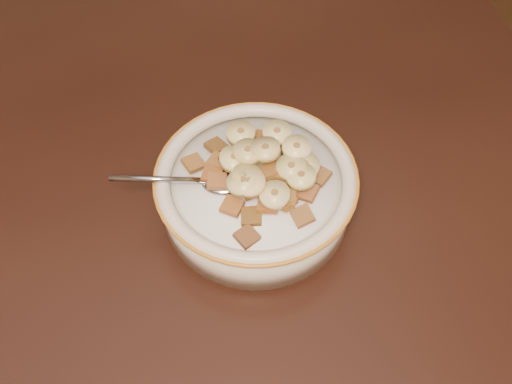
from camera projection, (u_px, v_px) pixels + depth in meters
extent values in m
cube|color=black|center=(10.00, 247.00, 0.64)|extent=(1.44, 0.97, 0.04)
cube|color=black|center=(76.00, 45.00, 1.27)|extent=(0.47, 0.47, 0.89)
cylinder|color=silver|center=(256.00, 195.00, 0.62)|extent=(0.21, 0.21, 0.05)
cylinder|color=white|center=(256.00, 181.00, 0.60)|extent=(0.17, 0.17, 0.00)
ellipsoid|color=#91929B|center=(225.00, 181.00, 0.60)|extent=(0.05, 0.04, 0.01)
cube|color=brown|center=(251.00, 216.00, 0.57)|extent=(0.02, 0.02, 0.01)
cube|color=#996819|center=(285.00, 201.00, 0.57)|extent=(0.03, 0.03, 0.01)
cube|color=#9A6920|center=(242.00, 160.00, 0.59)|extent=(0.02, 0.02, 0.01)
cube|color=brown|center=(291.00, 181.00, 0.59)|extent=(0.03, 0.03, 0.01)
cube|color=brown|center=(242.00, 170.00, 0.58)|extent=(0.03, 0.03, 0.01)
cube|color=#9D5620|center=(268.00, 204.00, 0.57)|extent=(0.03, 0.03, 0.01)
cube|color=brown|center=(230.00, 161.00, 0.59)|extent=(0.02, 0.02, 0.01)
cube|color=brown|center=(302.00, 216.00, 0.57)|extent=(0.02, 0.02, 0.01)
cube|color=#9A5A2E|center=(307.00, 192.00, 0.58)|extent=(0.03, 0.03, 0.01)
cube|color=brown|center=(285.00, 173.00, 0.59)|extent=(0.03, 0.03, 0.01)
cube|color=brown|center=(247.00, 237.00, 0.56)|extent=(0.03, 0.03, 0.01)
cube|color=brown|center=(245.00, 150.00, 0.61)|extent=(0.03, 0.03, 0.01)
cube|color=brown|center=(286.00, 144.00, 0.62)|extent=(0.02, 0.02, 0.01)
cube|color=olive|center=(218.00, 161.00, 0.60)|extent=(0.03, 0.03, 0.01)
cube|color=brown|center=(319.00, 176.00, 0.60)|extent=(0.03, 0.03, 0.01)
cube|color=brown|center=(212.00, 174.00, 0.59)|extent=(0.03, 0.03, 0.01)
cube|color=brown|center=(251.00, 189.00, 0.57)|extent=(0.02, 0.02, 0.01)
cube|color=brown|center=(274.00, 167.00, 0.59)|extent=(0.03, 0.03, 0.01)
cube|color=brown|center=(261.00, 138.00, 0.62)|extent=(0.03, 0.03, 0.01)
cube|color=brown|center=(216.00, 146.00, 0.62)|extent=(0.03, 0.03, 0.01)
cube|color=brown|center=(194.00, 163.00, 0.61)|extent=(0.03, 0.03, 0.01)
cube|color=brown|center=(268.00, 171.00, 0.58)|extent=(0.03, 0.03, 0.01)
cube|color=brown|center=(286.00, 197.00, 0.57)|extent=(0.03, 0.03, 0.01)
cube|color=brown|center=(289.00, 146.00, 0.62)|extent=(0.02, 0.02, 0.01)
cube|color=#935C2B|center=(232.00, 206.00, 0.57)|extent=(0.03, 0.03, 0.01)
cube|color=brown|center=(217.00, 181.00, 0.59)|extent=(0.02, 0.02, 0.01)
cylinder|color=tan|center=(247.00, 177.00, 0.57)|extent=(0.04, 0.04, 0.01)
cylinder|color=#FBD681|center=(250.00, 183.00, 0.56)|extent=(0.04, 0.04, 0.01)
cylinder|color=#C9BE79|center=(265.00, 150.00, 0.58)|extent=(0.04, 0.04, 0.02)
cylinder|color=#F7EBA0|center=(275.00, 195.00, 0.56)|extent=(0.04, 0.03, 0.01)
cylinder|color=#D1BA69|center=(248.00, 152.00, 0.58)|extent=(0.04, 0.04, 0.01)
cylinder|color=#E3D080|center=(241.00, 134.00, 0.61)|extent=(0.04, 0.04, 0.01)
cylinder|color=#EBDE7B|center=(291.00, 168.00, 0.58)|extent=(0.04, 0.04, 0.01)
cylinder|color=#F6E195|center=(242.00, 182.00, 0.56)|extent=(0.04, 0.04, 0.02)
cylinder|color=beige|center=(297.00, 148.00, 0.60)|extent=(0.04, 0.04, 0.01)
cylinder|color=#F2DF85|center=(305.00, 166.00, 0.59)|extent=(0.03, 0.03, 0.01)
cylinder|color=#C9C06D|center=(301.00, 177.00, 0.58)|extent=(0.04, 0.04, 0.01)
cylinder|color=#D4C87A|center=(277.00, 133.00, 0.61)|extent=(0.04, 0.04, 0.01)
cylinder|color=#D2C08A|center=(234.00, 159.00, 0.58)|extent=(0.04, 0.04, 0.01)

